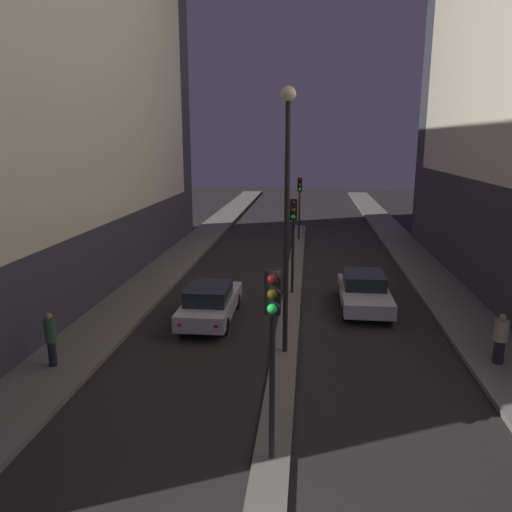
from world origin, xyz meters
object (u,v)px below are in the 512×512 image
Objects in this scene: street_lamp at (287,191)px; car_left_lane at (210,302)px; car_right_lane at (364,291)px; pedestrian_on_left_sidewalk at (51,338)px; traffic_light_mid at (293,225)px; pedestrian_on_right_sidewalk at (500,338)px; traffic_light_near at (273,323)px; traffic_light_far at (300,194)px.

street_lamp reaches higher than car_left_lane.
car_left_lane is 1.01× the size of car_right_lane.
pedestrian_on_left_sidewalk is (-6.87, -1.93, -4.22)m from street_lamp.
traffic_light_mid reaches higher than pedestrian_on_right_sidewalk.
traffic_light_mid reaches higher than car_left_lane.
car_right_lane is at bearing -25.15° from traffic_light_mid.
car_left_lane is (-3.01, 8.42, -2.47)m from traffic_light_near.
traffic_light_far reaches higher than car_right_lane.
car_left_lane is at bearing -160.27° from car_right_lane.
traffic_light_mid is at bearing 49.88° from car_left_lane.
traffic_light_far is at bearing 71.62° from pedestrian_on_left_sidewalk.
street_lamp is 8.29m from pedestrian_on_left_sidewalk.
pedestrian_on_left_sidewalk is at bearing 151.79° from traffic_light_near.
traffic_light_near is 8.09m from pedestrian_on_left_sidewalk.
car_left_lane is at bearing 109.65° from traffic_light_near.
car_right_lane is at bearing 74.13° from traffic_light_near.
traffic_light_far is 0.91× the size of car_left_lane.
car_right_lane is (3.01, 10.58, -2.48)m from traffic_light_near.
street_lamp reaches higher than car_right_lane.
pedestrian_on_left_sidewalk is at bearing -108.38° from traffic_light_far.
pedestrian_on_left_sidewalk reaches higher than car_right_lane.
street_lamp is 4.89× the size of pedestrian_on_left_sidewalk.
street_lamp is at bearing 15.71° from pedestrian_on_left_sidewalk.
traffic_light_mid is 4.15m from car_right_lane.
street_lamp is (0.00, 5.62, 2.08)m from traffic_light_near.
street_lamp reaches higher than traffic_light_mid.
traffic_light_mid is (0.00, 11.99, 0.00)m from traffic_light_near.
car_right_lane is 6.31m from pedestrian_on_right_sidewalk.
traffic_light_near is 1.00× the size of traffic_light_far.
traffic_light_near is 0.92× the size of car_right_lane.
car_right_lane is at bearing 19.73° from car_left_lane.
pedestrian_on_left_sidewalk is 1.07× the size of pedestrian_on_right_sidewalk.
traffic_light_near is at bearing -90.00° from traffic_light_far.
street_lamp reaches higher than traffic_light_far.
street_lamp reaches higher than traffic_light_near.
pedestrian_on_right_sidewalk is (13.37, 1.65, -0.08)m from pedestrian_on_left_sidewalk.
car_left_lane is (-3.01, 2.80, -4.54)m from street_lamp.
street_lamp reaches higher than pedestrian_on_left_sidewalk.
traffic_light_near and traffic_light_mid have the same top height.
street_lamp is at bearing -121.22° from car_right_lane.
traffic_light_near is 8.70m from pedestrian_on_right_sidewalk.
street_lamp is 5.23× the size of pedestrian_on_right_sidewalk.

